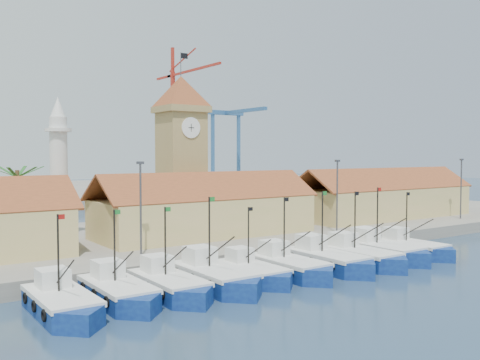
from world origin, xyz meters
TOP-DOWN VIEW (x-y plane):
  - ground at (0.00, 0.00)m, footprint 400.00×400.00m
  - quay at (0.00, 24.00)m, footprint 140.00×32.00m
  - terminal at (0.00, 110.00)m, footprint 240.00×80.00m
  - boat_0 at (-22.32, 2.09)m, footprint 3.58×9.81m
  - boat_1 at (-17.89, 2.83)m, footprint 3.58×9.80m
  - boat_2 at (-13.79, 2.47)m, footprint 3.58×9.80m
  - boat_3 at (-9.56, 2.56)m, footprint 3.89×10.64m
  - boat_4 at (-5.47, 2.71)m, footprint 3.32×9.10m
  - boat_5 at (-1.52, 2.41)m, footprint 3.68×10.08m
  - boat_6 at (3.23, 2.28)m, footprint 3.88×10.62m
  - boat_7 at (7.37, 1.90)m, footprint 3.79×10.38m
  - boat_8 at (11.55, 2.56)m, footprint 3.90×10.70m
  - boat_9 at (16.04, 2.34)m, footprint 3.56×9.75m
  - hall_center at (0.00, 20.00)m, footprint 27.04×10.13m
  - hall_right at (32.00, 20.00)m, footprint 31.20×10.13m
  - clock_tower at (0.00, 26.00)m, footprint 5.80×5.80m
  - minaret at (-15.00, 28.00)m, footprint 3.00×3.00m
  - palm_tree at (-20.00, 26.00)m, footprint 5.60×5.03m
  - lamp_posts at (0.50, 12.00)m, footprint 80.70×0.25m
  - crane_red_right at (40.23, 103.07)m, footprint 1.00×35.70m
  - gantry at (62.00, 106.65)m, footprint 13.00×22.00m

SIDE VIEW (x-z plane):
  - ground at x=0.00m, z-range 0.00..0.00m
  - boat_4 at x=-5.47m, z-range -2.73..4.15m
  - quay at x=0.00m, z-range 0.00..1.50m
  - boat_9 at x=16.04m, z-range -2.93..4.45m
  - boat_2 at x=-13.79m, z-range -2.94..4.47m
  - boat_1 at x=-17.89m, z-range -2.94..4.47m
  - boat_0 at x=-22.32m, z-range -2.94..4.48m
  - boat_5 at x=-1.52m, z-range -3.02..4.60m
  - boat_7 at x=7.37m, z-range -3.11..4.74m
  - boat_6 at x=3.23m, z-range -3.19..4.85m
  - boat_3 at x=-9.56m, z-range -3.19..4.86m
  - boat_8 at x=11.55m, z-range -3.21..4.88m
  - terminal at x=0.00m, z-range 0.00..2.00m
  - hall_center at x=0.00m, z-range 0.18..7.79m
  - hall_right at x=32.00m, z-range 0.18..7.79m
  - palm_tree at x=-20.00m, z-range 2.05..10.44m
  - lamp_posts at x=0.50m, z-range 1.96..10.99m
  - minaret at x=-15.00m, z-range 1.58..17.88m
  - clock_tower at x=0.00m, z-range 0.61..23.31m
  - gantry at x=62.00m, z-range 8.44..31.64m
  - crane_red_right at x=40.23m, z-range 4.44..44.57m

